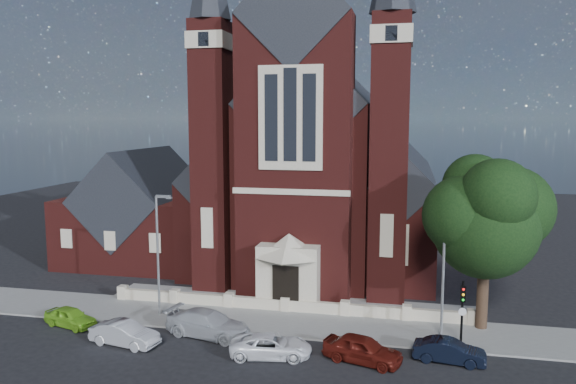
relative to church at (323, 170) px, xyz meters
name	(u,v)px	position (x,y,z in m)	size (l,w,h in m)	color
ground	(308,277)	(0.00, -7.94, -8.19)	(120.00, 120.00, 0.00)	black
pavement_strip	(279,322)	(0.00, -18.44, -8.19)	(60.00, 5.00, 0.12)	slate
forecourt_paving	(292,303)	(0.00, -14.44, -8.19)	(26.00, 3.00, 0.14)	slate
forecourt_wall	(286,312)	(0.00, -16.44, -8.19)	(24.00, 0.40, 0.90)	#B0A58C
church	(323,170)	(0.00, 0.00, 0.00)	(20.01, 34.90, 29.20)	#4A1613
parish_hall	(144,216)	(-16.00, -4.94, -4.17)	(12.00, 12.20, 10.24)	#4A1613
street_tree	(488,220)	(12.60, -17.23, -1.23)	(6.40, 6.60, 10.70)	black
street_lamp_left	(159,248)	(-7.91, -18.94, -3.59)	(1.16, 0.22, 8.09)	gray
street_lamp_right	(445,263)	(10.09, -18.94, -3.59)	(1.16, 0.22, 8.09)	gray
traffic_signal	(462,306)	(11.00, -20.52, -5.60)	(0.28, 0.42, 4.00)	black
car_lime_van	(70,317)	(-12.63, -21.90, -7.57)	(1.45, 3.59, 1.22)	#77BE26
car_silver_a	(125,334)	(-7.86, -23.85, -7.51)	(1.44, 4.12, 1.36)	#9C9EA3
car_silver_b	(208,324)	(-3.62, -21.57, -7.41)	(2.16, 5.31, 1.54)	#B1B4B9
car_white_suv	(271,346)	(0.75, -23.62, -7.56)	(2.07, 4.48, 1.25)	white
car_dark_red	(362,349)	(5.71, -23.25, -7.46)	(1.72, 4.28, 1.46)	#57150E
car_navy	(449,351)	(10.26, -22.29, -7.56)	(1.32, 3.78, 1.25)	black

